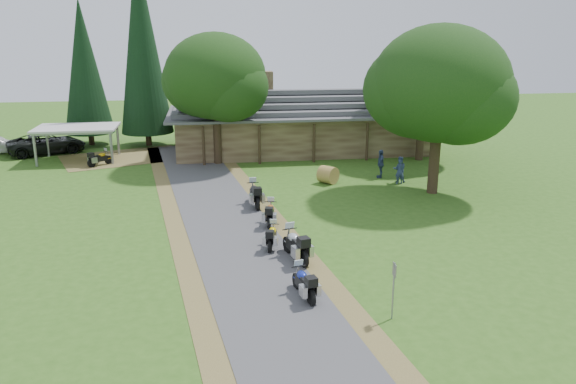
{
  "coord_description": "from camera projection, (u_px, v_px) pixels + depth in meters",
  "views": [
    {
      "loc": [
        -1.61,
        -20.17,
        9.4
      ],
      "look_at": [
        2.2,
        6.42,
        1.6
      ],
      "focal_mm": 35.0,
      "sensor_mm": 36.0,
      "label": 1
    }
  ],
  "objects": [
    {
      "name": "oak_lodge_left",
      "position": [
        216.0,
        94.0,
        39.44
      ],
      "size": [
        7.1,
        7.1,
        10.1
      ],
      "primitive_type": null,
      "color": "black",
      "rests_on": "ground"
    },
    {
      "name": "person_b",
      "position": [
        400.0,
        167.0,
        35.65
      ],
      "size": [
        0.64,
        0.53,
        1.95
      ],
      "primitive_type": "imported",
      "rotation": [
        0.0,
        0.0,
        2.89
      ],
      "color": "navy",
      "rests_on": "ground"
    },
    {
      "name": "person_c",
      "position": [
        381.0,
        161.0,
        36.69
      ],
      "size": [
        0.59,
        0.72,
        2.19
      ],
      "primitive_type": "imported",
      "rotation": [
        0.0,
        0.0,
        4.45
      ],
      "color": "navy",
      "rests_on": "ground"
    },
    {
      "name": "sign_post",
      "position": [
        393.0,
        291.0,
        18.65
      ],
      "size": [
        0.37,
        0.06,
        2.04
      ],
      "primitive_type": null,
      "color": "gray",
      "rests_on": "ground"
    },
    {
      "name": "motorcycle_row_a",
      "position": [
        304.0,
        281.0,
        20.34
      ],
      "size": [
        0.94,
        1.87,
        1.23
      ],
      "primitive_type": null,
      "rotation": [
        0.0,
        0.0,
        1.78
      ],
      "color": "#182799",
      "rests_on": "ground"
    },
    {
      "name": "driveway",
      "position": [
        237.0,
        242.0,
        25.75
      ],
      "size": [
        51.95,
        51.95,
        0.0
      ],
      "primitive_type": "plane",
      "rotation": [
        0.0,
        0.0,
        0.14
      ],
      "color": "#444447",
      "rests_on": "ground"
    },
    {
      "name": "person_a",
      "position": [
        400.0,
        169.0,
        35.25
      ],
      "size": [
        0.56,
        0.42,
        1.87
      ],
      "primitive_type": "imported",
      "rotation": [
        0.0,
        0.0,
        3.22
      ],
      "color": "navy",
      "rests_on": "ground"
    },
    {
      "name": "cedar_far",
      "position": [
        85.0,
        73.0,
        45.88
      ],
      "size": [
        3.99,
        3.99,
        11.89
      ],
      "primitive_type": "cone",
      "color": "black",
      "rests_on": "ground"
    },
    {
      "name": "cedar_near",
      "position": [
        142.0,
        49.0,
        45.11
      ],
      "size": [
        4.27,
        4.27,
        15.78
      ],
      "primitive_type": "cone",
      "color": "black",
      "rests_on": "ground"
    },
    {
      "name": "motorcycle_row_c",
      "position": [
        272.0,
        235.0,
        25.03
      ],
      "size": [
        0.94,
        1.76,
        1.14
      ],
      "primitive_type": null,
      "rotation": [
        0.0,
        0.0,
        1.32
      ],
      "color": "yellow",
      "rests_on": "ground"
    },
    {
      "name": "car_dark_suv",
      "position": [
        46.0,
        139.0,
        43.83
      ],
      "size": [
        4.98,
        6.79,
        2.39
      ],
      "primitive_type": "imported",
      "rotation": [
        0.0,
        0.0,
        1.99
      ],
      "color": "black",
      "rests_on": "ground"
    },
    {
      "name": "ground",
      "position": [
        256.0,
        278.0,
        22.01
      ],
      "size": [
        120.0,
        120.0,
        0.0
      ],
      "primitive_type": "plane",
      "color": "#315A19",
      "rests_on": "ground"
    },
    {
      "name": "hay_bale",
      "position": [
        328.0,
        175.0,
        35.5
      ],
      "size": [
        1.49,
        1.48,
        1.1
      ],
      "primitive_type": "cylinder",
      "rotation": [
        1.57,
        0.0,
        0.72
      ],
      "color": "olive",
      "rests_on": "ground"
    },
    {
      "name": "lodge",
      "position": [
        304.0,
        120.0,
        44.96
      ],
      "size": [
        21.4,
        9.4,
        4.9
      ],
      "primitive_type": null,
      "color": "brown",
      "rests_on": "ground"
    },
    {
      "name": "motorcycle_row_b",
      "position": [
        295.0,
        243.0,
        23.61
      ],
      "size": [
        1.22,
        2.24,
        1.46
      ],
      "primitive_type": null,
      "rotation": [
        0.0,
        0.0,
        1.83
      ],
      "color": "#B6B8BF",
      "rests_on": "ground"
    },
    {
      "name": "carport",
      "position": [
        78.0,
        143.0,
        41.6
      ],
      "size": [
        5.83,
        3.9,
        2.52
      ],
      "primitive_type": null,
      "rotation": [
        0.0,
        0.0,
        0.0
      ],
      "color": "silver",
      "rests_on": "ground"
    },
    {
      "name": "motorcycle_row_d",
      "position": [
        270.0,
        212.0,
        27.97
      ],
      "size": [
        0.92,
        1.91,
        1.25
      ],
      "primitive_type": null,
      "rotation": [
        0.0,
        0.0,
        1.39
      ],
      "color": "#C76824",
      "rests_on": "ground"
    },
    {
      "name": "motorcycle_row_e",
      "position": [
        255.0,
        193.0,
        30.85
      ],
      "size": [
        0.86,
        2.17,
        1.45
      ],
      "primitive_type": null,
      "rotation": [
        0.0,
        0.0,
        1.65
      ],
      "color": "black",
      "rests_on": "ground"
    },
    {
      "name": "oak_driveway",
      "position": [
        438.0,
        106.0,
        32.14
      ],
      "size": [
        7.85,
        7.85,
        10.39
      ],
      "primitive_type": null,
      "color": "black",
      "rests_on": "ground"
    },
    {
      "name": "motorcycle_carport_a",
      "position": [
        100.0,
        157.0,
        40.09
      ],
      "size": [
        1.68,
        1.57,
        1.19
      ],
      "primitive_type": null,
      "rotation": [
        0.0,
        0.0,
        0.72
      ],
      "color": "gold",
      "rests_on": "ground"
    },
    {
      "name": "oak_lodge_right",
      "position": [
        423.0,
        95.0,
        40.75
      ],
      "size": [
        6.91,
        6.91,
        9.64
      ],
      "primitive_type": null,
      "color": "black",
      "rests_on": "ground"
    }
  ]
}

